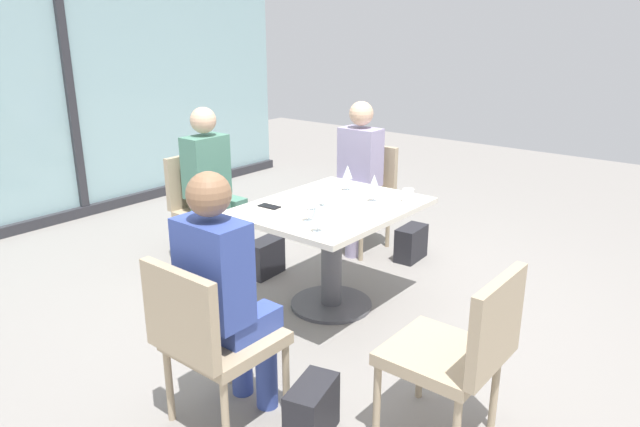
# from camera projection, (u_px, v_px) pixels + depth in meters

# --- Properties ---
(ground_plane) EXTENTS (12.00, 12.00, 0.00)m
(ground_plane) POSITION_uv_depth(u_px,v_px,m) (331.00, 305.00, 4.05)
(ground_plane) COLOR gray
(window_wall_backdrop) EXTENTS (5.43, 0.10, 2.70)m
(window_wall_backdrop) POSITION_uv_depth(u_px,v_px,m) (69.00, 95.00, 5.59)
(window_wall_backdrop) COLOR #92B7BC
(window_wall_backdrop) RESTS_ON ground_plane
(dining_table_main) EXTENTS (1.17, 0.92, 0.73)m
(dining_table_main) POSITION_uv_depth(u_px,v_px,m) (332.00, 232.00, 3.89)
(dining_table_main) COLOR silver
(dining_table_main) RESTS_ON ground_plane
(chair_near_window) EXTENTS (0.46, 0.51, 0.87)m
(chair_near_window) POSITION_uv_depth(u_px,v_px,m) (204.00, 203.00, 4.67)
(chair_near_window) COLOR tan
(chair_near_window) RESTS_ON ground_plane
(chair_far_right) EXTENTS (0.51, 0.46, 0.87)m
(chair_far_right) POSITION_uv_depth(u_px,v_px,m) (363.00, 190.00, 5.01)
(chair_far_right) COLOR tan
(chair_far_right) RESTS_ON ground_plane
(chair_side_end) EXTENTS (0.50, 0.46, 0.87)m
(chair_side_end) POSITION_uv_depth(u_px,v_px,m) (209.00, 335.00, 2.69)
(chair_side_end) COLOR tan
(chair_side_end) RESTS_ON ground_plane
(chair_front_left) EXTENTS (0.46, 0.50, 0.87)m
(chair_front_left) POSITION_uv_depth(u_px,v_px,m) (460.00, 347.00, 2.59)
(chair_front_left) COLOR tan
(chair_front_left) RESTS_ON ground_plane
(person_near_window) EXTENTS (0.34, 0.39, 1.26)m
(person_near_window) POSITION_uv_depth(u_px,v_px,m) (212.00, 180.00, 4.54)
(person_near_window) COLOR #4C7F6B
(person_near_window) RESTS_ON ground_plane
(person_far_right) EXTENTS (0.39, 0.34, 1.26)m
(person_far_right) POSITION_uv_depth(u_px,v_px,m) (356.00, 170.00, 4.87)
(person_far_right) COLOR #9E93B7
(person_far_right) RESTS_ON ground_plane
(person_side_end) EXTENTS (0.39, 0.34, 1.26)m
(person_side_end) POSITION_uv_depth(u_px,v_px,m) (225.00, 287.00, 2.71)
(person_side_end) COLOR #384C9E
(person_side_end) RESTS_ON ground_plane
(wine_glass_0) EXTENTS (0.07, 0.07, 0.18)m
(wine_glass_0) POSITION_uv_depth(u_px,v_px,m) (313.00, 191.00, 3.67)
(wine_glass_0) COLOR silver
(wine_glass_0) RESTS_ON dining_table_main
(wine_glass_1) EXTENTS (0.07, 0.07, 0.18)m
(wine_glass_1) POSITION_uv_depth(u_px,v_px,m) (318.00, 210.00, 3.29)
(wine_glass_1) COLOR silver
(wine_glass_1) RESTS_ON dining_table_main
(wine_glass_2) EXTENTS (0.07, 0.07, 0.18)m
(wine_glass_2) POSITION_uv_depth(u_px,v_px,m) (374.00, 183.00, 3.85)
(wine_glass_2) COLOR silver
(wine_glass_2) RESTS_ON dining_table_main
(wine_glass_3) EXTENTS (0.07, 0.07, 0.18)m
(wine_glass_3) POSITION_uv_depth(u_px,v_px,m) (348.00, 173.00, 4.11)
(wine_glass_3) COLOR silver
(wine_glass_3) RESTS_ON dining_table_main
(wine_glass_4) EXTENTS (0.07, 0.07, 0.18)m
(wine_glass_4) POSITION_uv_depth(u_px,v_px,m) (309.00, 200.00, 3.47)
(wine_glass_4) COLOR silver
(wine_glass_4) RESTS_ON dining_table_main
(wine_glass_5) EXTENTS (0.07, 0.07, 0.18)m
(wine_glass_5) POSITION_uv_depth(u_px,v_px,m) (322.00, 187.00, 3.75)
(wine_glass_5) COLOR silver
(wine_glass_5) RESTS_ON dining_table_main
(coffee_cup) EXTENTS (0.08, 0.08, 0.09)m
(coffee_cup) POSITION_uv_depth(u_px,v_px,m) (408.00, 195.00, 3.87)
(coffee_cup) COLOR white
(coffee_cup) RESTS_ON dining_table_main
(cell_phone_on_table) EXTENTS (0.08, 0.15, 0.01)m
(cell_phone_on_table) POSITION_uv_depth(u_px,v_px,m) (269.00, 206.00, 3.78)
(cell_phone_on_table) COLOR black
(cell_phone_on_table) RESTS_ON dining_table_main
(handbag_0) EXTENTS (0.31, 0.18, 0.28)m
(handbag_0) POSITION_uv_depth(u_px,v_px,m) (265.00, 258.00, 4.51)
(handbag_0) COLOR #232328
(handbag_0) RESTS_ON ground_plane
(handbag_1) EXTENTS (0.31, 0.18, 0.28)m
(handbag_1) POSITION_uv_depth(u_px,v_px,m) (411.00, 243.00, 4.81)
(handbag_1) COLOR #232328
(handbag_1) RESTS_ON ground_plane
(handbag_2) EXTENTS (0.33, 0.23, 0.28)m
(handbag_2) POSITION_uv_depth(u_px,v_px,m) (312.00, 411.00, 2.73)
(handbag_2) COLOR #232328
(handbag_2) RESTS_ON ground_plane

